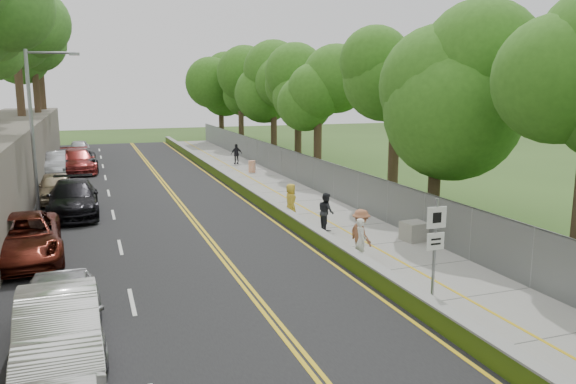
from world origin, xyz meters
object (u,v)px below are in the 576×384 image
object	(u,v)px
signpost	(435,239)
painter_0	(291,201)
streetlight	(36,120)
concrete_block	(416,231)
construction_barrel	(252,166)
car_1	(59,331)
car_0	(60,314)
person_far	(237,154)
car_2	(22,238)

from	to	relation	value
signpost	painter_0	xyz separation A→B (m)	(-0.30, 11.33, -1.07)
streetlight	concrete_block	distance (m)	18.88
construction_barrel	painter_0	bearing A→B (deg)	-98.77
signpost	painter_0	distance (m)	11.38
signpost	car_1	distance (m)	10.12
signpost	car_0	bearing A→B (deg)	176.42
construction_barrel	concrete_block	distance (m)	19.94
signpost	person_far	world-z (taller)	signpost
person_far	concrete_block	bearing A→B (deg)	87.59
construction_barrel	car_0	world-z (taller)	car_0
concrete_block	car_2	distance (m)	15.12
painter_0	signpost	bearing A→B (deg)	-161.42
streetlight	person_far	size ratio (longest dim) A/B	4.94
construction_barrel	streetlight	bearing A→B (deg)	-146.53
construction_barrel	person_far	size ratio (longest dim) A/B	0.53
car_2	streetlight	bearing A→B (deg)	85.02
car_1	person_far	world-z (taller)	car_1
car_0	person_far	size ratio (longest dim) A/B	3.02
painter_0	person_far	size ratio (longest dim) A/B	1.04
car_0	signpost	bearing A→B (deg)	-4.95
signpost	car_1	world-z (taller)	signpost
construction_barrel	car_2	xyz separation A→B (m)	(-13.60, -17.38, 0.37)
concrete_block	car_2	bearing A→B (deg)	170.41
construction_barrel	concrete_block	size ratio (longest dim) A/B	0.74
car_2	painter_0	size ratio (longest dim) A/B	3.47
construction_barrel	car_1	xyz separation A→B (m)	(-12.00, -26.27, 0.39)
streetlight	car_2	size ratio (longest dim) A/B	1.37
signpost	car_0	world-z (taller)	signpost
signpost	person_far	distance (m)	30.68
painter_0	person_far	world-z (taller)	painter_0
car_0	painter_0	xyz separation A→B (m)	(9.75, 10.70, 0.01)
car_0	concrete_block	bearing A→B (deg)	20.68
streetlight	car_1	distance (m)	17.83
signpost	construction_barrel	world-z (taller)	signpost
car_1	car_2	bearing A→B (deg)	98.17
signpost	construction_barrel	bearing A→B (deg)	85.70
streetlight	painter_0	size ratio (longest dim) A/B	4.77
streetlight	car_2	xyz separation A→B (m)	(-0.14, -8.48, -3.79)
concrete_block	painter_0	distance (m)	6.41
car_1	concrete_block	bearing A→B (deg)	23.54
car_1	person_far	size ratio (longest dim) A/B	3.10
car_2	painter_0	distance (m)	11.69
car_1	car_2	xyz separation A→B (m)	(-1.60, 8.89, -0.02)
signpost	car_2	distance (m)	14.48
concrete_block	car_0	bearing A→B (deg)	-157.95
painter_0	person_far	distance (m)	19.40
car_0	painter_0	bearing A→B (deg)	46.28
streetlight	concrete_block	size ratio (longest dim) A/B	6.96
signpost	car_0	size ratio (longest dim) A/B	0.63
car_2	car_0	bearing A→B (deg)	-82.61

